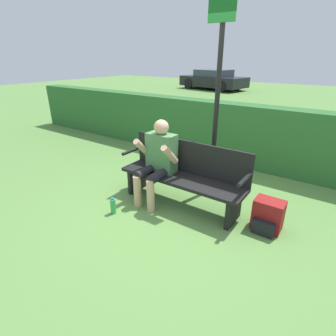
# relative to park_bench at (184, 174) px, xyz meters

# --- Properties ---
(ground_plane) EXTENTS (40.00, 40.00, 0.00)m
(ground_plane) POSITION_rel_park_bench_xyz_m (0.00, -0.07, -0.46)
(ground_plane) COLOR #5B8942
(hedge_back) EXTENTS (12.00, 0.42, 1.18)m
(hedge_back) POSITION_rel_park_bench_xyz_m (0.00, 1.96, 0.13)
(hedge_back) COLOR #2D662D
(hedge_back) RESTS_ON ground
(park_bench) EXTENTS (1.85, 0.46, 0.91)m
(park_bench) POSITION_rel_park_bench_xyz_m (0.00, 0.00, 0.00)
(park_bench) COLOR black
(park_bench) RESTS_ON ground
(person_seated) EXTENTS (0.57, 0.59, 1.20)m
(person_seated) POSITION_rel_park_bench_xyz_m (-0.37, -0.12, 0.20)
(person_seated) COLOR #4C7F4C
(person_seated) RESTS_ON ground
(backpack) EXTENTS (0.35, 0.33, 0.40)m
(backpack) POSITION_rel_park_bench_xyz_m (1.20, 0.04, -0.27)
(backpack) COLOR maroon
(backpack) RESTS_ON ground
(water_bottle) EXTENTS (0.07, 0.07, 0.24)m
(water_bottle) POSITION_rel_park_bench_xyz_m (-0.63, -0.80, -0.35)
(water_bottle) COLOR green
(water_bottle) RESTS_ON ground
(signpost) EXTENTS (0.37, 0.09, 2.73)m
(signpost) POSITION_rel_park_bench_xyz_m (0.18, 0.56, 1.10)
(signpost) COLOR black
(signpost) RESTS_ON ground
(parked_car) EXTENTS (4.44, 2.61, 1.21)m
(parked_car) POSITION_rel_park_bench_xyz_m (-5.95, 13.21, 0.14)
(parked_car) COLOR black
(parked_car) RESTS_ON ground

